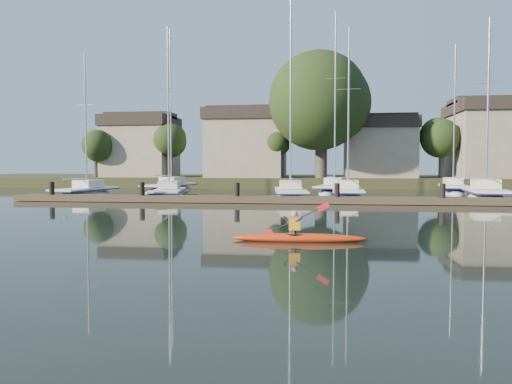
# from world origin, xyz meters

# --- Properties ---
(ground) EXTENTS (160.00, 160.00, 0.00)m
(ground) POSITION_xyz_m (0.00, 0.00, 0.00)
(ground) COLOR black
(ground) RESTS_ON ground
(kayak) EXTENTS (3.98, 0.74, 1.27)m
(kayak) POSITION_xyz_m (1.44, -1.21, 0.15)
(kayak) COLOR #AF1A0D
(kayak) RESTS_ON ground
(dock) EXTENTS (34.00, 2.00, 1.80)m
(dock) POSITION_xyz_m (0.00, 14.00, 0.20)
(dock) COLOR brown
(dock) RESTS_ON ground
(sailboat_0) EXTENTS (3.05, 7.56, 11.66)m
(sailboat_0) POSITION_xyz_m (-15.04, 18.62, -0.19)
(sailboat_0) COLOR white
(sailboat_0) RESTS_ON ground
(sailboat_1) EXTENTS (3.46, 8.25, 13.11)m
(sailboat_1) POSITION_xyz_m (-8.52, 17.91, -0.18)
(sailboat_1) COLOR white
(sailboat_1) RESTS_ON ground
(sailboat_2) EXTENTS (3.09, 9.28, 15.07)m
(sailboat_2) POSITION_xyz_m (-0.03, 18.36, -0.19)
(sailboat_2) COLOR white
(sailboat_2) RESTS_ON ground
(sailboat_3) EXTENTS (2.35, 8.16, 13.06)m
(sailboat_3) POSITION_xyz_m (3.89, 19.25, -0.19)
(sailboat_3) COLOR white
(sailboat_3) RESTS_ON ground
(sailboat_4) EXTENTS (3.37, 8.05, 13.28)m
(sailboat_4) POSITION_xyz_m (12.78, 18.44, -0.22)
(sailboat_4) COLOR white
(sailboat_4) RESTS_ON ground
(sailboat_5) EXTENTS (3.28, 9.48, 15.37)m
(sailboat_5) POSITION_xyz_m (-11.10, 26.50, -0.19)
(sailboat_5) COLOR white
(sailboat_5) RESTS_ON ground
(sailboat_6) EXTENTS (3.87, 10.48, 16.32)m
(sailboat_6) POSITION_xyz_m (3.11, 26.46, -0.19)
(sailboat_6) COLOR white
(sailboat_6) RESTS_ON ground
(sailboat_7) EXTENTS (3.63, 8.60, 13.45)m
(sailboat_7) POSITION_xyz_m (12.81, 26.92, -0.20)
(sailboat_7) COLOR white
(sailboat_7) RESTS_ON ground
(shore) EXTENTS (90.00, 25.25, 12.75)m
(shore) POSITION_xyz_m (1.61, 40.29, 3.23)
(shore) COLOR #243118
(shore) RESTS_ON ground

